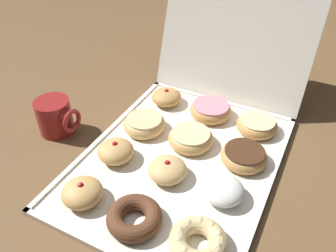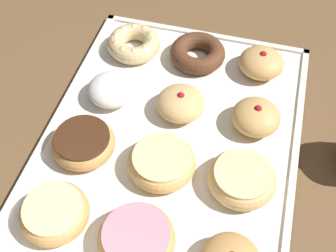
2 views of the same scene
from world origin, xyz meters
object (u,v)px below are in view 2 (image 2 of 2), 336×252
(jelly_filled_donut_3, at_px, (256,117))
(jelly_filled_donut_4, at_px, (180,103))
(powdered_filled_donut_5, at_px, (111,89))
(jelly_filled_donut_0, at_px, (261,63))
(glazed_ring_donut_7, at_px, (160,161))
(glazed_ring_donut_6, at_px, (242,178))
(donut_box, at_px, (172,139))
(cruller_donut_2, at_px, (134,43))
(pink_frosted_donut_10, at_px, (138,238))
(chocolate_cake_ring_donut_1, at_px, (199,53))
(glazed_ring_donut_11, at_px, (54,213))
(chocolate_frosted_donut_8, at_px, (83,143))

(jelly_filled_donut_3, bearing_deg, jelly_filled_donut_4, 1.04)
(jelly_filled_donut_3, relative_size, powdered_filled_donut_5, 0.98)
(jelly_filled_donut_0, xyz_separation_m, glazed_ring_donut_7, (0.13, 0.27, -0.00))
(glazed_ring_donut_6, distance_m, glazed_ring_donut_7, 0.14)
(jelly_filled_donut_4, xyz_separation_m, glazed_ring_donut_6, (-0.13, 0.13, -0.00))
(glazed_ring_donut_7, bearing_deg, jelly_filled_donut_3, -136.78)
(donut_box, bearing_deg, cruller_donut_2, -56.07)
(donut_box, bearing_deg, glazed_ring_donut_7, 87.56)
(donut_box, relative_size, pink_frosted_donut_10, 4.99)
(chocolate_cake_ring_donut_1, relative_size, pink_frosted_donut_10, 0.97)
(jelly_filled_donut_0, bearing_deg, chocolate_cake_ring_donut_1, -0.38)
(jelly_filled_donut_0, distance_m, glazed_ring_donut_11, 0.48)
(jelly_filled_donut_4, height_order, glazed_ring_donut_11, jelly_filled_donut_4)
(donut_box, xyz_separation_m, glazed_ring_donut_6, (-0.13, 0.06, 0.02))
(glazed_ring_donut_7, xyz_separation_m, pink_frosted_donut_10, (-0.00, 0.14, 0.00))
(cruller_donut_2, xyz_separation_m, glazed_ring_donut_6, (-0.27, 0.26, 0.00))
(cruller_donut_2, relative_size, glazed_ring_donut_11, 1.02)
(glazed_ring_donut_11, bearing_deg, cruller_donut_2, -90.10)
(powdered_filled_donut_5, xyz_separation_m, glazed_ring_donut_7, (-0.13, 0.13, -0.00))
(cruller_donut_2, distance_m, pink_frosted_donut_10, 0.42)
(donut_box, height_order, jelly_filled_donut_4, jelly_filled_donut_4)
(jelly_filled_donut_4, distance_m, chocolate_frosted_donut_8, 0.19)
(jelly_filled_donut_0, relative_size, jelly_filled_donut_4, 0.99)
(glazed_ring_donut_11, bearing_deg, chocolate_frosted_donut_8, -87.39)
(chocolate_cake_ring_donut_1, distance_m, jelly_filled_donut_4, 0.14)
(jelly_filled_donut_0, distance_m, jelly_filled_donut_4, 0.19)
(glazed_ring_donut_6, bearing_deg, donut_box, -25.73)
(cruller_donut_2, height_order, chocolate_frosted_donut_8, same)
(chocolate_frosted_donut_8, bearing_deg, glazed_ring_donut_7, 178.79)
(jelly_filled_donut_3, bearing_deg, cruller_donut_2, -26.22)
(donut_box, distance_m, jelly_filled_donut_4, 0.07)
(powdered_filled_donut_5, height_order, chocolate_frosted_donut_8, powdered_filled_donut_5)
(jelly_filled_donut_3, bearing_deg, powdered_filled_donut_5, 0.60)
(jelly_filled_donut_3, bearing_deg, donut_box, 25.24)
(jelly_filled_donut_0, relative_size, glazed_ring_donut_7, 0.77)
(jelly_filled_donut_4, xyz_separation_m, chocolate_frosted_donut_8, (0.14, 0.13, -0.00))
(cruller_donut_2, xyz_separation_m, jelly_filled_donut_4, (-0.13, 0.14, 0.00))
(glazed_ring_donut_7, xyz_separation_m, glazed_ring_donut_11, (0.13, 0.13, -0.00))
(cruller_donut_2, bearing_deg, glazed_ring_donut_6, 135.46)
(donut_box, bearing_deg, glazed_ring_donut_11, 55.86)
(jelly_filled_donut_3, distance_m, glazed_ring_donut_6, 0.13)
(cruller_donut_2, distance_m, glazed_ring_donut_6, 0.37)
(cruller_donut_2, bearing_deg, jelly_filled_donut_4, 134.39)
(jelly_filled_donut_0, distance_m, glazed_ring_donut_6, 0.27)
(glazed_ring_donut_6, bearing_deg, glazed_ring_donut_7, 1.17)
(chocolate_frosted_donut_8, bearing_deg, powdered_filled_donut_5, -92.85)
(chocolate_cake_ring_donut_1, height_order, jelly_filled_donut_3, jelly_filled_donut_3)
(jelly_filled_donut_3, xyz_separation_m, pink_frosted_donut_10, (0.14, 0.27, -0.00))
(chocolate_cake_ring_donut_1, distance_m, pink_frosted_donut_10, 0.41)
(donut_box, distance_m, cruller_donut_2, 0.24)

